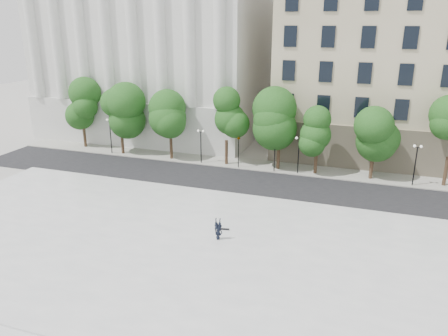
# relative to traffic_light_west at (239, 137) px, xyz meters

# --- Properties ---
(ground) EXTENTS (160.00, 160.00, 0.00)m
(ground) POSITION_rel_traffic_light_west_xyz_m (0.57, -22.30, -3.66)
(ground) COLOR #A9A69F
(ground) RESTS_ON ground
(plaza) EXTENTS (44.00, 22.00, 0.45)m
(plaza) POSITION_rel_traffic_light_west_xyz_m (0.57, -19.30, -3.43)
(plaza) COLOR silver
(plaza) RESTS_ON ground
(street) EXTENTS (60.00, 8.00, 0.02)m
(street) POSITION_rel_traffic_light_west_xyz_m (0.57, -4.30, -3.65)
(street) COLOR black
(street) RESTS_ON ground
(far_sidewalk) EXTENTS (60.00, 4.00, 0.12)m
(far_sidewalk) POSITION_rel_traffic_light_west_xyz_m (0.57, 1.70, -3.60)
(far_sidewalk) COLOR #A5A398
(far_sidewalk) RESTS_ON ground
(building_west) EXTENTS (31.50, 27.65, 25.60)m
(building_west) POSITION_rel_traffic_light_west_xyz_m (-16.43, 16.27, 9.23)
(building_west) COLOR silver
(building_west) RESTS_ON ground
(building_east) EXTENTS (36.00, 26.15, 23.00)m
(building_east) POSITION_rel_traffic_light_west_xyz_m (20.57, 16.61, 7.49)
(building_east) COLOR beige
(building_east) RESTS_ON ground
(traffic_light_west) EXTENTS (0.69, 1.69, 4.16)m
(traffic_light_west) POSITION_rel_traffic_light_west_xyz_m (0.00, 0.00, 0.00)
(traffic_light_west) COLOR black
(traffic_light_west) RESTS_ON ground
(traffic_light_east) EXTENTS (0.87, 1.60, 4.14)m
(traffic_light_east) POSITION_rel_traffic_light_west_xyz_m (4.12, 0.00, -0.03)
(traffic_light_east) COLOR black
(traffic_light_east) RESTS_ON ground
(person_lying) EXTENTS (0.75, 1.74, 0.46)m
(person_lying) POSITION_rel_traffic_light_west_xyz_m (3.82, -17.51, -2.98)
(person_lying) COLOR black
(person_lying) RESTS_ON plaza
(skateboard) EXTENTS (0.80, 0.33, 0.08)m
(skateboard) POSITION_rel_traffic_light_west_xyz_m (3.73, -15.87, -3.17)
(skateboard) COLOR black
(skateboard) RESTS_ON plaza
(street_trees) EXTENTS (46.57, 5.17, 8.08)m
(street_trees) POSITION_rel_traffic_light_west_xyz_m (-1.27, 1.00, 1.70)
(street_trees) COLOR #382619
(street_trees) RESTS_ON ground
(lamp_posts) EXTENTS (35.91, 0.28, 4.47)m
(lamp_posts) POSITION_rel_traffic_light_west_xyz_m (0.85, 0.30, -0.72)
(lamp_posts) COLOR black
(lamp_posts) RESTS_ON ground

